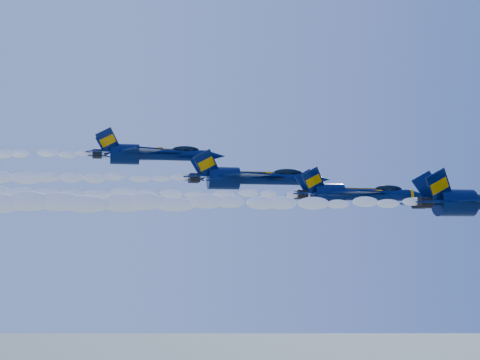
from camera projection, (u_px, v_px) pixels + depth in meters
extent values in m
ellipsoid|color=#030F35|center=(455.00, 203.00, 71.63)|extent=(1.70, 2.94, 6.98)
cube|color=#030F35|center=(451.00, 204.00, 76.29)|extent=(5.85, 6.93, 0.20)
cube|color=orange|center=(463.00, 204.00, 76.61)|extent=(2.63, 5.46, 0.11)
cube|color=#030F35|center=(439.00, 186.00, 70.17)|extent=(3.55, 1.12, 3.82)
cube|color=#030F35|center=(429.00, 188.00, 72.41)|extent=(3.55, 1.12, 3.82)
cylinder|color=black|center=(425.00, 203.00, 70.16)|extent=(1.31, 1.20, 1.20)
cylinder|color=black|center=(419.00, 203.00, 71.55)|extent=(1.31, 1.20, 1.20)
ellipsoid|color=white|center=(185.00, 203.00, 65.72)|extent=(49.55, 2.28, 2.05)
cylinder|color=#030F35|center=(376.00, 195.00, 80.67)|extent=(8.68, 1.45, 1.45)
ellipsoid|color=#030F35|center=(328.00, 195.00, 79.44)|extent=(1.50, 2.60, 6.17)
cone|color=#030F35|center=(419.00, 195.00, 81.80)|extent=(2.51, 1.45, 1.45)
cylinder|color=orange|center=(410.00, 195.00, 81.57)|extent=(0.34, 1.50, 1.50)
ellipsoid|color=black|center=(388.00, 189.00, 81.06)|extent=(3.47, 1.13, 0.96)
cube|color=orange|center=(388.00, 191.00, 81.04)|extent=(4.05, 0.96, 0.17)
cube|color=#030F35|center=(354.00, 192.00, 76.03)|extent=(5.17, 6.13, 0.17)
cube|color=#030F35|center=(331.00, 196.00, 83.56)|extent=(5.17, 6.13, 0.17)
cube|color=orange|center=(365.00, 192.00, 76.31)|extent=(2.33, 4.83, 0.10)
cube|color=orange|center=(341.00, 196.00, 83.84)|extent=(2.33, 4.83, 0.10)
cube|color=#030F35|center=(313.00, 181.00, 78.15)|extent=(3.14, 0.99, 3.38)
cube|color=#030F35|center=(308.00, 182.00, 80.12)|extent=(3.14, 0.99, 3.38)
cylinder|color=black|center=(302.00, 194.00, 78.14)|extent=(1.16, 1.06, 1.06)
cylinder|color=black|center=(299.00, 195.00, 79.37)|extent=(1.16, 1.06, 1.06)
cube|color=orange|center=(353.00, 188.00, 80.15)|extent=(10.61, 0.34, 0.08)
ellipsoid|color=white|center=(81.00, 194.00, 73.63)|extent=(49.55, 2.02, 1.81)
cylinder|color=#030F35|center=(274.00, 179.00, 87.02)|extent=(9.69, 1.61, 1.61)
ellipsoid|color=#030F35|center=(223.00, 178.00, 85.65)|extent=(1.68, 2.91, 6.89)
cone|color=#030F35|center=(320.00, 180.00, 88.28)|extent=(2.80, 1.61, 1.61)
cylinder|color=orange|center=(311.00, 179.00, 88.02)|extent=(0.38, 1.68, 1.68)
ellipsoid|color=black|center=(288.00, 173.00, 87.46)|extent=(3.87, 1.26, 1.07)
cube|color=orange|center=(288.00, 175.00, 87.43)|extent=(4.52, 1.08, 0.19)
cube|color=#030F35|center=(245.00, 175.00, 81.84)|extent=(5.77, 6.84, 0.19)
cube|color=#030F35|center=(232.00, 181.00, 90.25)|extent=(5.77, 6.84, 0.19)
cube|color=orange|center=(257.00, 174.00, 82.16)|extent=(2.60, 5.39, 0.11)
cube|color=orange|center=(243.00, 180.00, 90.56)|extent=(2.60, 5.39, 0.11)
cube|color=#030F35|center=(206.00, 164.00, 84.21)|extent=(3.51, 1.11, 3.77)
cube|color=#030F35|center=(204.00, 166.00, 86.41)|extent=(3.51, 1.11, 3.77)
cylinder|color=black|center=(195.00, 178.00, 84.20)|extent=(1.29, 1.18, 1.18)
cylinder|color=black|center=(193.00, 179.00, 85.57)|extent=(1.29, 1.18, 1.18)
cube|color=orange|center=(250.00, 172.00, 86.44)|extent=(11.84, 0.38, 0.09)
cylinder|color=#030F35|center=(173.00, 155.00, 91.28)|extent=(9.29, 1.55, 1.55)
ellipsoid|color=#030F35|center=(125.00, 154.00, 89.96)|extent=(1.61, 2.79, 6.61)
cone|color=#030F35|center=(216.00, 156.00, 92.49)|extent=(2.68, 1.55, 1.55)
cylinder|color=orange|center=(207.00, 156.00, 92.24)|extent=(0.36, 1.61, 1.61)
ellipsoid|color=black|center=(186.00, 150.00, 91.70)|extent=(3.72, 1.21, 1.02)
cube|color=orange|center=(186.00, 152.00, 91.67)|extent=(4.34, 1.03, 0.19)
cube|color=#030F35|center=(140.00, 150.00, 86.31)|extent=(5.54, 6.56, 0.19)
cube|color=#030F35|center=(137.00, 158.00, 94.37)|extent=(5.54, 6.56, 0.19)
cube|color=orange|center=(152.00, 150.00, 86.61)|extent=(2.49, 5.17, 0.10)
cube|color=orange|center=(147.00, 157.00, 94.67)|extent=(2.49, 5.17, 0.10)
cube|color=#030F35|center=(108.00, 141.00, 88.58)|extent=(3.36, 1.06, 3.62)
cube|color=#030F35|center=(108.00, 143.00, 90.69)|extent=(3.36, 1.06, 3.62)
cylinder|color=black|center=(97.00, 153.00, 88.57)|extent=(1.24, 1.14, 1.14)
cylinder|color=black|center=(97.00, 154.00, 89.88)|extent=(1.24, 1.14, 1.14)
cube|color=orange|center=(150.00, 149.00, 90.72)|extent=(11.36, 0.36, 0.08)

